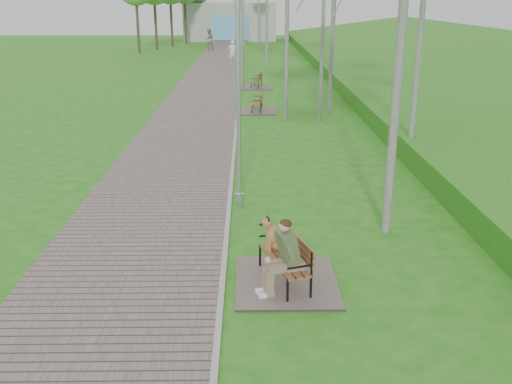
# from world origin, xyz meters

# --- Properties ---
(ground) EXTENTS (120.00, 120.00, 0.00)m
(ground) POSITION_xyz_m (0.00, 0.00, 0.00)
(ground) COLOR #206B17
(ground) RESTS_ON ground
(walkway) EXTENTS (3.50, 67.00, 0.04)m
(walkway) POSITION_xyz_m (-1.75, 21.50, 0.02)
(walkway) COLOR #665752
(walkway) RESTS_ON ground
(kerb) EXTENTS (0.10, 67.00, 0.05)m
(kerb) POSITION_xyz_m (0.00, 21.50, 0.03)
(kerb) COLOR #999993
(kerb) RESTS_ON ground
(embankment) EXTENTS (14.00, 70.00, 1.60)m
(embankment) POSITION_xyz_m (12.00, 20.00, 0.00)
(embankment) COLOR #499327
(embankment) RESTS_ON ground
(building_north) EXTENTS (10.00, 5.20, 4.00)m
(building_north) POSITION_xyz_m (-1.50, 50.97, 1.99)
(building_north) COLOR #9E9E99
(building_north) RESTS_ON ground
(bench_main) EXTENTS (1.74, 1.93, 1.52)m
(bench_main) POSITION_xyz_m (1.01, -6.26, 0.42)
(bench_main) COLOR #665752
(bench_main) RESTS_ON ground
(bench_second) EXTENTS (1.57, 1.75, 0.97)m
(bench_second) POSITION_xyz_m (0.83, 9.23, 0.18)
(bench_second) COLOR #665752
(bench_second) RESTS_ON ground
(bench_third) EXTENTS (1.61, 1.79, 0.99)m
(bench_third) POSITION_xyz_m (0.91, 15.89, 0.18)
(bench_third) COLOR #665752
(bench_third) RESTS_ON ground
(lamp_post_near) EXTENTS (0.18, 0.18, 4.63)m
(lamp_post_near) POSITION_xyz_m (0.24, -2.27, 2.16)
(lamp_post_near) COLOR #A4A7AC
(lamp_post_near) RESTS_ON ground
(lamp_post_second) EXTENTS (0.21, 0.21, 5.35)m
(lamp_post_second) POSITION_xyz_m (0.14, 15.72, 2.50)
(lamp_post_second) COLOR #A4A7AC
(lamp_post_second) RESTS_ON ground
(lamp_post_third) EXTENTS (0.21, 0.21, 5.56)m
(lamp_post_third) POSITION_xyz_m (0.07, 27.41, 2.60)
(lamp_post_third) COLOR #A4A7AC
(lamp_post_third) RESTS_ON ground
(lamp_post_far) EXTENTS (0.17, 0.17, 4.43)m
(lamp_post_far) POSITION_xyz_m (0.14, 43.59, 2.07)
(lamp_post_far) COLOR #A4A7AC
(lamp_post_far) RESTS_ON ground
(pedestrian_near) EXTENTS (0.67, 0.50, 1.67)m
(pedestrian_near) POSITION_xyz_m (-0.68, 27.58, 0.83)
(pedestrian_near) COLOR silver
(pedestrian_near) RESTS_ON ground
(pedestrian_far) EXTENTS (1.01, 0.84, 1.91)m
(pedestrian_far) POSITION_xyz_m (-3.10, 38.65, 0.95)
(pedestrian_far) COLOR gray
(pedestrian_far) RESTS_ON ground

